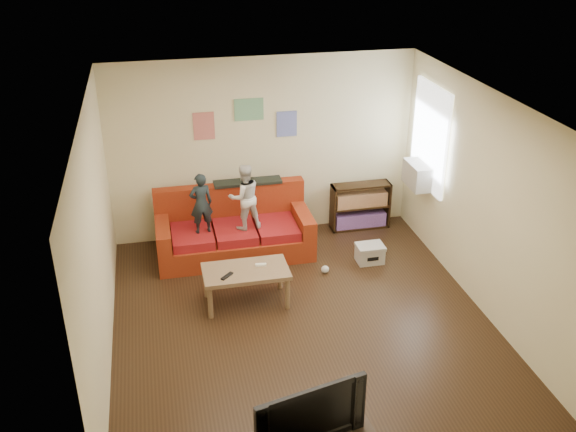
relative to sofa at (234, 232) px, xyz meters
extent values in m
cube|color=#352213|center=(0.56, -1.92, -0.33)|extent=(4.50, 5.00, 0.01)
cube|color=white|center=(0.56, -1.92, 2.38)|extent=(4.50, 5.00, 0.01)
cube|color=beige|center=(0.56, 0.59, 1.03)|extent=(4.50, 0.01, 2.70)
cube|color=beige|center=(0.56, -4.42, 1.03)|extent=(4.50, 0.01, 2.70)
cube|color=beige|center=(-1.70, -1.92, 1.03)|extent=(0.01, 5.00, 2.70)
cube|color=beige|center=(2.81, -1.92, 1.03)|extent=(0.01, 5.00, 2.70)
cube|color=maroon|center=(0.00, -0.07, -0.16)|extent=(2.19, 0.99, 0.33)
cube|color=maroon|center=(0.00, 0.32, 0.31)|extent=(2.19, 0.20, 0.60)
cube|color=maroon|center=(-1.00, -0.07, 0.14)|extent=(0.20, 0.99, 0.27)
cube|color=maroon|center=(1.00, -0.07, 0.14)|extent=(0.20, 0.99, 0.27)
cube|color=maroon|center=(-0.60, -0.15, 0.07)|extent=(0.57, 0.75, 0.13)
cube|color=maroon|center=(0.00, -0.15, 0.07)|extent=(0.57, 0.75, 0.13)
cube|color=maroon|center=(0.60, -0.15, 0.07)|extent=(0.57, 0.75, 0.13)
cube|color=black|center=(0.27, 0.32, 0.62)|extent=(0.99, 0.24, 0.04)
imported|color=#1C272B|center=(-0.45, -0.17, 0.57)|extent=(0.35, 0.25, 0.87)
imported|color=silver|center=(0.15, -0.17, 0.61)|extent=(0.52, 0.44, 0.95)
cube|color=#876849|center=(-0.03, -1.35, 0.13)|extent=(1.07, 0.59, 0.05)
cylinder|color=#876849|center=(-0.52, -1.60, -0.11)|extent=(0.06, 0.06, 0.43)
cylinder|color=#876849|center=(0.45, -1.60, -0.11)|extent=(0.06, 0.06, 0.43)
cylinder|color=#876849|center=(-0.52, -1.11, -0.11)|extent=(0.06, 0.06, 0.43)
cylinder|color=#876849|center=(0.45, -1.11, -0.11)|extent=(0.06, 0.06, 0.43)
cube|color=black|center=(-0.28, -1.47, 0.17)|extent=(0.17, 0.17, 0.02)
cube|color=white|center=(0.17, -1.30, 0.17)|extent=(0.14, 0.05, 0.03)
cube|color=black|center=(1.59, 0.36, 0.04)|extent=(0.03, 0.27, 0.73)
cube|color=black|center=(2.47, 0.36, 0.04)|extent=(0.03, 0.27, 0.73)
cube|color=black|center=(2.03, 0.36, -0.31)|extent=(0.91, 0.27, 0.03)
cube|color=black|center=(2.03, 0.36, 0.39)|extent=(0.91, 0.27, 0.03)
cube|color=black|center=(2.03, 0.36, 0.04)|extent=(0.86, 0.27, 0.02)
cube|color=#623F8C|center=(2.03, 0.36, -0.19)|extent=(0.80, 0.23, 0.22)
cube|color=#8C613F|center=(2.03, 0.36, 0.16)|extent=(0.80, 0.23, 0.22)
cube|color=white|center=(2.78, -0.27, 1.32)|extent=(0.04, 1.08, 1.48)
cube|color=#B7B2A3|center=(2.66, -0.27, 0.76)|extent=(0.28, 0.55, 0.35)
cube|color=#D87266|center=(-0.29, 0.57, 1.43)|extent=(0.30, 0.01, 0.40)
cube|color=#72B27F|center=(0.36, 0.57, 1.63)|extent=(0.42, 0.01, 0.32)
cube|color=#727FCC|center=(0.91, 0.57, 1.38)|extent=(0.30, 0.01, 0.38)
cube|color=beige|center=(1.83, -0.71, -0.21)|extent=(0.37, 0.27, 0.22)
cube|color=beige|center=(1.83, -0.71, -0.08)|extent=(0.38, 0.29, 0.05)
cube|color=black|center=(1.83, -0.85, -0.21)|extent=(0.16, 0.00, 0.05)
imported|color=black|center=(0.04, -4.17, 0.42)|extent=(1.02, 0.36, 0.59)
sphere|color=silver|center=(1.13, -0.87, -0.27)|extent=(0.13, 0.13, 0.11)
camera|label=1|loc=(-0.99, -8.18, 4.26)|focal=40.00mm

